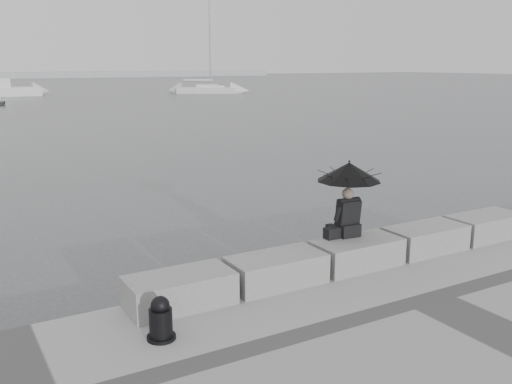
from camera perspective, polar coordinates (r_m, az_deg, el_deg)
ground at (r=10.97m, az=8.38°, el=-9.13°), size 360.00×360.00×0.00m
stone_block_far_left at (r=8.71m, az=-7.64°, el=-9.73°), size 1.60×0.80×0.50m
stone_block_left at (r=9.43m, az=2.03°, el=-7.82°), size 1.60×0.80×0.50m
stone_block_centre at (r=10.38m, az=10.06°, el=-6.05°), size 1.60×0.80×0.50m
stone_block_right at (r=11.51m, az=16.58°, el=-4.51°), size 1.60×0.80×0.50m
stone_block_far_right at (r=12.76m, az=21.87°, el=-3.22°), size 1.60×0.80×0.50m
seated_person at (r=10.26m, az=9.29°, el=1.01°), size 1.15×1.15×1.39m
bag at (r=10.30m, az=7.69°, el=-4.08°), size 0.31×0.18×0.20m
mooring_bollard at (r=7.76m, az=-9.50°, el=-12.66°), size 0.39×0.39×0.61m
sailboat_right at (r=78.70m, az=-4.91°, el=10.19°), size 8.04×6.27×12.90m
small_motorboat at (r=79.97m, az=-3.24°, el=10.11°), size 5.70×2.49×1.10m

